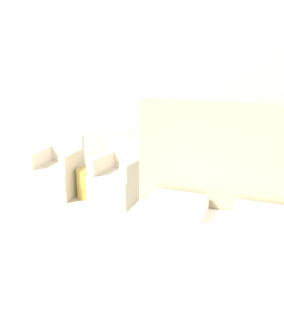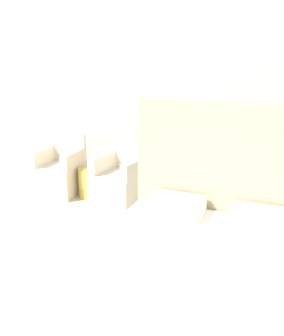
{
  "view_description": "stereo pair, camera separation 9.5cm",
  "coord_description": "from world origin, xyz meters",
  "px_view_note": "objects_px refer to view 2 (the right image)",
  "views": [
    {
      "loc": [
        1.73,
        -0.99,
        1.95
      ],
      "look_at": [
        0.26,
        2.74,
        0.68
      ],
      "focal_mm": 40.0,
      "sensor_mm": 36.0,
      "label": 1
    },
    {
      "loc": [
        1.82,
        -0.96,
        1.95
      ],
      "look_at": [
        0.26,
        2.74,
        0.68
      ],
      "focal_mm": 40.0,
      "sensor_mm": 36.0,
      "label": 2
    }
  ],
  "objects_px": {
    "armchair_near_window_left": "(60,174)",
    "armchair_near_window_right": "(120,182)",
    "bed": "(194,285)",
    "side_table": "(89,183)"
  },
  "relations": [
    {
      "from": "armchair_near_window_right",
      "to": "side_table",
      "type": "height_order",
      "value": "armchair_near_window_right"
    },
    {
      "from": "bed",
      "to": "armchair_near_window_right",
      "type": "distance_m",
      "value": 2.42
    },
    {
      "from": "bed",
      "to": "armchair_near_window_right",
      "type": "xyz_separation_m",
      "value": [
        -1.52,
        1.88,
        -0.05
      ]
    },
    {
      "from": "armchair_near_window_left",
      "to": "armchair_near_window_right",
      "type": "xyz_separation_m",
      "value": [
        0.95,
        -0.0,
        0.0
      ]
    },
    {
      "from": "bed",
      "to": "side_table",
      "type": "bearing_deg",
      "value": 136.56
    },
    {
      "from": "armchair_near_window_right",
      "to": "side_table",
      "type": "xyz_separation_m",
      "value": [
        -0.48,
        0.01,
        -0.07
      ]
    },
    {
      "from": "bed",
      "to": "armchair_near_window_left",
      "type": "relative_size",
      "value": 2.44
    },
    {
      "from": "armchair_near_window_left",
      "to": "side_table",
      "type": "height_order",
      "value": "armchair_near_window_left"
    },
    {
      "from": "bed",
      "to": "armchair_near_window_left",
      "type": "distance_m",
      "value": 3.11
    },
    {
      "from": "bed",
      "to": "armchair_near_window_right",
      "type": "height_order",
      "value": "bed"
    }
  ]
}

